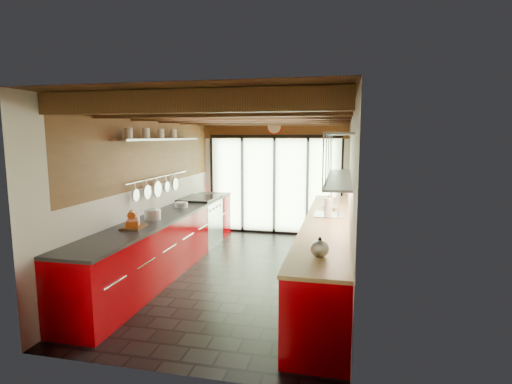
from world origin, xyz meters
TOP-DOWN VIEW (x-y plane):
  - ground at (0.00, 0.00)m, footprint 5.50×5.50m
  - room_shell at (0.00, 0.00)m, footprint 5.50×5.50m
  - ceiling_beams at (-0.00, 0.38)m, footprint 3.14×5.06m
  - glass_door at (0.00, 2.69)m, footprint 2.95×0.10m
  - left_counter at (-1.28, 0.00)m, footprint 0.68×5.00m
  - range_stove at (-1.28, 1.45)m, footprint 0.66×0.90m
  - right_counter at (1.27, 0.00)m, footprint 0.68×5.00m
  - sink_assembly at (1.29, 0.40)m, footprint 0.45×0.52m
  - upper_cabinets_right at (1.43, 0.30)m, footprint 0.34×3.00m
  - left_wall_fixtures at (-1.47, 0.18)m, footprint 0.28×2.60m
  - stand_mixer at (-1.27, -1.09)m, footprint 0.25×0.31m
  - pot_large at (-1.27, -0.54)m, footprint 0.25×0.25m
  - pot_small at (-1.27, 0.54)m, footprint 0.28×0.28m
  - cutting_board at (-1.27, -1.09)m, footprint 0.31×0.40m
  - kettle at (1.27, -1.85)m, footprint 0.19×0.24m
  - paper_towel at (1.27, 0.25)m, footprint 0.14×0.14m
  - soap_bottle at (1.27, 0.30)m, footprint 0.11×0.11m
  - bowl at (1.27, 0.89)m, footprint 0.30×0.30m

SIDE VIEW (x-z plane):
  - ground at x=0.00m, z-range 0.00..0.00m
  - right_counter at x=1.27m, z-range 0.00..0.92m
  - left_counter at x=-1.28m, z-range 0.00..0.92m
  - range_stove at x=-1.28m, z-range -0.01..0.96m
  - cutting_board at x=-1.27m, z-range 0.92..0.95m
  - bowl at x=1.27m, z-range 0.92..0.98m
  - sink_assembly at x=1.29m, z-range 0.75..1.17m
  - pot_small at x=-1.27m, z-range 0.92..1.01m
  - pot_large at x=-1.27m, z-range 0.92..1.07m
  - stand_mixer at x=-1.27m, z-range 0.89..1.14m
  - kettle at x=1.27m, z-range 0.91..1.13m
  - soap_bottle at x=1.27m, z-range 0.92..1.13m
  - paper_towel at x=1.27m, z-range 0.89..1.23m
  - room_shell at x=0.00m, z-range -1.10..4.40m
  - glass_door at x=0.00m, z-range 0.21..3.11m
  - left_wall_fixtures at x=-1.47m, z-range 1.37..2.32m
  - upper_cabinets_right at x=1.43m, z-range 0.35..3.35m
  - ceiling_beams at x=0.00m, z-range 0.01..4.91m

